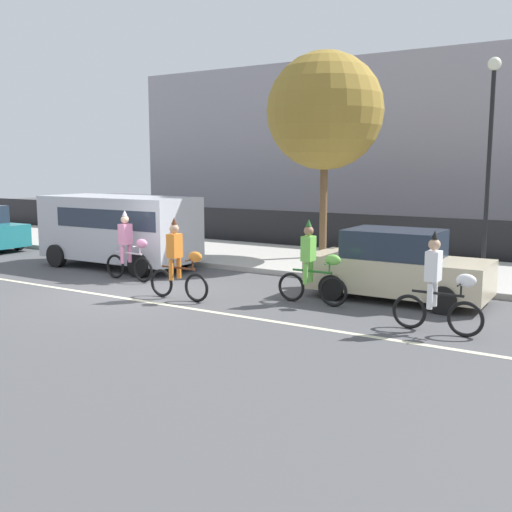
# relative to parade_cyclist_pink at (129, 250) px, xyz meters

# --- Properties ---
(ground_plane) EXTENTS (80.00, 80.00, 0.00)m
(ground_plane) POSITION_rel_parade_cyclist_pink_xyz_m (1.21, -1.26, -0.84)
(ground_plane) COLOR #4C4C4F
(road_centre_line) EXTENTS (36.00, 0.14, 0.01)m
(road_centre_line) POSITION_rel_parade_cyclist_pink_xyz_m (1.21, -1.76, -0.84)
(road_centre_line) COLOR beige
(road_centre_line) RESTS_ON ground
(sidewalk_curb) EXTENTS (60.00, 5.00, 0.15)m
(sidewalk_curb) POSITION_rel_parade_cyclist_pink_xyz_m (1.21, 5.24, -0.77)
(sidewalk_curb) COLOR #ADAAA3
(sidewalk_curb) RESTS_ON ground
(fence_line) EXTENTS (40.00, 0.08, 1.40)m
(fence_line) POSITION_rel_parade_cyclist_pink_xyz_m (1.21, 8.14, -0.14)
(fence_line) COLOR black
(fence_line) RESTS_ON ground
(building_backdrop) EXTENTS (28.00, 8.00, 7.75)m
(building_backdrop) POSITION_rel_parade_cyclist_pink_xyz_m (3.56, 16.74, 3.03)
(building_backdrop) COLOR #99939E
(building_backdrop) RESTS_ON ground
(parade_cyclist_pink) EXTENTS (1.72, 0.50, 1.92)m
(parade_cyclist_pink) POSITION_rel_parade_cyclist_pink_xyz_m (0.00, 0.00, 0.00)
(parade_cyclist_pink) COLOR black
(parade_cyclist_pink) RESTS_ON ground
(parade_cyclist_orange) EXTENTS (1.72, 0.50, 1.92)m
(parade_cyclist_orange) POSITION_rel_parade_cyclist_pink_xyz_m (2.67, -1.16, 0.00)
(parade_cyclist_orange) COLOR black
(parade_cyclist_orange) RESTS_ON ground
(parade_cyclist_lime) EXTENTS (1.72, 0.50, 1.92)m
(parade_cyclist_lime) POSITION_rel_parade_cyclist_pink_xyz_m (5.53, 0.05, 0.00)
(parade_cyclist_lime) COLOR black
(parade_cyclist_lime) RESTS_ON ground
(parade_cyclist_zebra) EXTENTS (1.72, 0.50, 1.92)m
(parade_cyclist_zebra) POSITION_rel_parade_cyclist_pink_xyz_m (8.57, -0.87, 0.00)
(parade_cyclist_zebra) COLOR black
(parade_cyclist_zebra) RESTS_ON ground
(parked_van_silver) EXTENTS (5.00, 2.22, 2.18)m
(parked_van_silver) POSITION_rel_parade_cyclist_pink_xyz_m (-1.68, 1.44, 0.44)
(parked_van_silver) COLOR silver
(parked_van_silver) RESTS_ON ground
(parked_car_beige) EXTENTS (4.10, 1.92, 1.64)m
(parked_car_beige) POSITION_rel_parade_cyclist_pink_xyz_m (6.99, 1.49, -0.06)
(parked_car_beige) COLOR beige
(parked_car_beige) RESTS_ON ground
(street_lamp_post) EXTENTS (0.36, 0.36, 5.86)m
(street_lamp_post) POSITION_rel_parade_cyclist_pink_xyz_m (8.09, 5.77, 3.15)
(street_lamp_post) COLOR black
(street_lamp_post) RESTS_ON sidewalk_curb
(street_tree_near_lamp) EXTENTS (3.70, 3.70, 6.52)m
(street_tree_near_lamp) POSITION_rel_parade_cyclist_pink_xyz_m (3.09, 5.74, 3.96)
(street_tree_near_lamp) COLOR brown
(street_tree_near_lamp) RESTS_ON sidewalk_curb
(pedestrian_onlooker) EXTENTS (0.32, 0.20, 1.62)m
(pedestrian_onlooker) POSITION_rel_parade_cyclist_pink_xyz_m (-0.41, 3.40, 0.17)
(pedestrian_onlooker) COLOR #33333D
(pedestrian_onlooker) RESTS_ON sidewalk_curb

